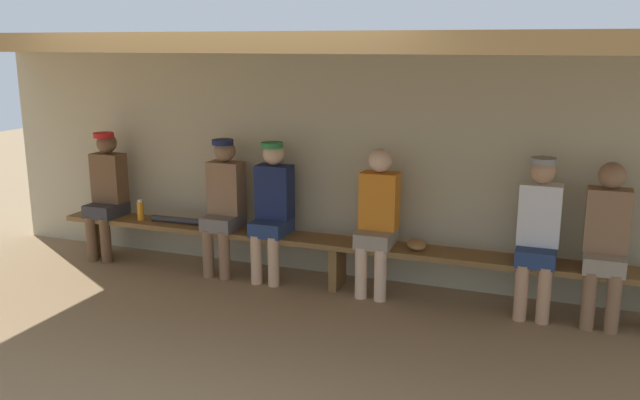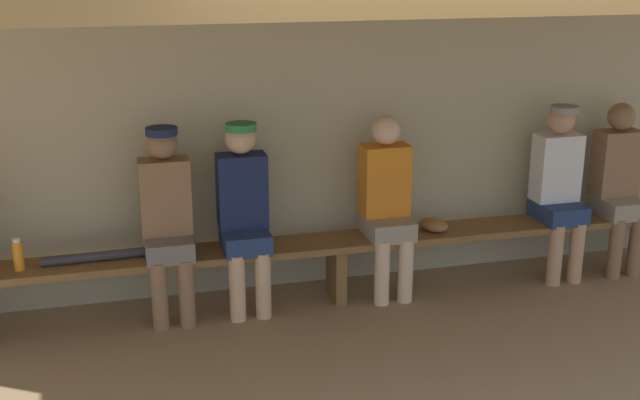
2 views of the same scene
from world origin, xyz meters
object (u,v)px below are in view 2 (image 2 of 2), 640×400
at_px(player_in_blue, 244,209).
at_px(player_middle, 559,184).
at_px(bench, 336,249).
at_px(player_near_post, 619,181).
at_px(water_bottle_clear, 18,255).
at_px(baseball_bat, 100,256).
at_px(baseball_glove_worn, 434,225).
at_px(player_rightmost, 387,200).
at_px(player_shirtless_tan, 167,215).

relative_size(player_in_blue, player_middle, 1.00).
height_order(bench, player_middle, player_middle).
xyz_separation_m(player_near_post, water_bottle_clear, (-4.45, -0.03, -0.17)).
height_order(player_near_post, baseball_bat, player_near_post).
bearing_deg(baseball_glove_worn, player_middle, 67.75).
bearing_deg(player_middle, player_rightmost, -179.98).
relative_size(player_in_blue, baseball_bat, 1.77).
bearing_deg(player_in_blue, baseball_glove_worn, -0.29).
bearing_deg(player_shirtless_tan, player_middle, 0.00).
bearing_deg(player_in_blue, player_near_post, -0.01).
distance_m(player_middle, baseball_bat, 3.43).
bearing_deg(player_in_blue, baseball_bat, -179.79).
distance_m(player_in_blue, player_middle, 2.44).
distance_m(player_middle, water_bottle_clear, 3.93).
distance_m(player_rightmost, baseball_glove_worn, 0.43).
xyz_separation_m(player_rightmost, baseball_bat, (-2.03, -0.00, -0.24)).
bearing_deg(player_shirtless_tan, player_near_post, -0.01).
distance_m(player_rightmost, baseball_bat, 2.04).
height_order(player_shirtless_tan, baseball_bat, player_shirtless_tan).
relative_size(bench, water_bottle_clear, 27.61).
relative_size(player_rightmost, player_near_post, 1.00).
bearing_deg(baseball_bat, player_near_post, -2.19).
height_order(player_rightmost, player_near_post, same).
xyz_separation_m(player_middle, player_shirtless_tan, (-2.96, 0.00, 0.00)).
bearing_deg(player_middle, bench, -179.88).
xyz_separation_m(water_bottle_clear, baseball_glove_worn, (2.91, 0.03, -0.06)).
relative_size(bench, player_middle, 4.46).
bearing_deg(baseball_glove_worn, player_rightmost, -113.68).
bearing_deg(player_middle, player_in_blue, 180.00).
height_order(player_middle, player_near_post, player_middle).
distance_m(player_shirtless_tan, water_bottle_clear, 0.98).
distance_m(player_in_blue, baseball_glove_worn, 1.44).
xyz_separation_m(bench, water_bottle_clear, (-2.16, -0.03, 0.18)).
xyz_separation_m(bench, baseball_glove_worn, (0.75, -0.00, 0.12)).
bearing_deg(baseball_bat, baseball_glove_worn, -2.32).
relative_size(player_shirtless_tan, baseball_glove_worn, 5.60).
height_order(player_rightmost, baseball_bat, player_rightmost).
bearing_deg(player_near_post, player_in_blue, 179.99).
relative_size(player_middle, player_shirtless_tan, 1.00).
relative_size(player_rightmost, player_shirtless_tan, 0.99).
xyz_separation_m(player_in_blue, baseball_bat, (-0.98, -0.00, -0.25)).
height_order(player_in_blue, water_bottle_clear, player_in_blue).
xyz_separation_m(bench, player_middle, (1.77, 0.00, 0.36)).
bearing_deg(player_shirtless_tan, player_in_blue, 0.00).
distance_m(water_bottle_clear, baseball_bat, 0.52).
bearing_deg(water_bottle_clear, player_in_blue, 1.35).
height_order(player_middle, baseball_glove_worn, player_middle).
xyz_separation_m(player_in_blue, baseball_glove_worn, (1.42, -0.01, -0.24)).
relative_size(player_in_blue, baseball_glove_worn, 5.60).
distance_m(player_shirtless_tan, baseball_glove_worn, 1.96).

